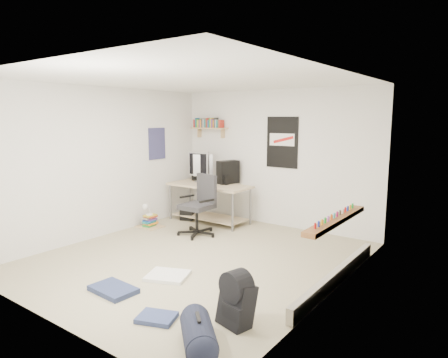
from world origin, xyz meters
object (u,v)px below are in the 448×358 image
Objects in this scene: desk at (209,203)px; duffel_bag at (198,334)px; office_chair at (197,207)px; book_stack at (150,219)px; backpack at (236,304)px.

duffel_bag is at bearing -71.30° from desk.
book_stack is at bearing -161.88° from office_chair.
desk is 3.67× the size of backpack.
duffel_bag is (2.58, -3.42, -0.22)m from desk.
duffel_bag is at bearing -78.94° from backpack.
office_chair is at bearing 173.26° from duffel_bag.
office_chair is 2.51× the size of book_stack.
desk reaches higher than book_stack.
book_stack is (-3.26, 1.94, -0.05)m from backpack.
duffel_bag is 1.32× the size of book_stack.
duffel_bag reaches higher than book_stack.
duffel_bag is 4.08m from book_stack.
backpack is at bearing 130.21° from duffel_bag.
backpack reaches higher than duffel_bag.
office_chair is at bearing -83.96° from desk.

